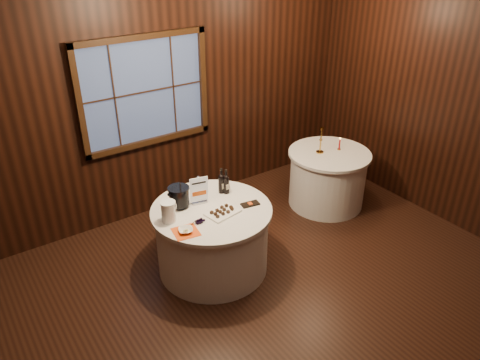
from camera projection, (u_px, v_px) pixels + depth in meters
ground at (267, 321)px, 4.54m from camera, size 6.00×6.00×0.00m
back_wall at (145, 100)px, 5.60m from camera, size 6.00×0.10×3.00m
main_table at (212, 239)px, 5.08m from camera, size 1.28×1.28×0.77m
side_table at (327, 178)px, 6.29m from camera, size 1.08×1.08×0.77m
sign_stand at (199, 194)px, 4.95m from camera, size 0.19×0.13×0.32m
port_bottle_left at (222, 182)px, 5.14m from camera, size 0.07×0.08×0.30m
port_bottle_right at (226, 183)px, 5.13m from camera, size 0.07×0.07×0.29m
ice_bucket at (179, 197)px, 4.88m from camera, size 0.23×0.23×0.23m
chocolate_plate at (223, 212)px, 4.81m from camera, size 0.37×0.28×0.05m
chocolate_box at (250, 204)px, 4.96m from camera, size 0.21×0.13×0.02m
grape_bunch at (200, 221)px, 4.66m from camera, size 0.17×0.07×0.04m
glass_pitcher at (169, 211)px, 4.64m from camera, size 0.20×0.16×0.22m
orange_napkin at (186, 232)px, 4.52m from camera, size 0.27×0.27×0.00m
cracker_bowl at (186, 230)px, 4.51m from camera, size 0.18×0.18×0.03m
brass_candlestick at (321, 144)px, 6.04m from camera, size 0.10×0.10×0.35m
red_candle at (339, 145)px, 6.15m from camera, size 0.05×0.05×0.17m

